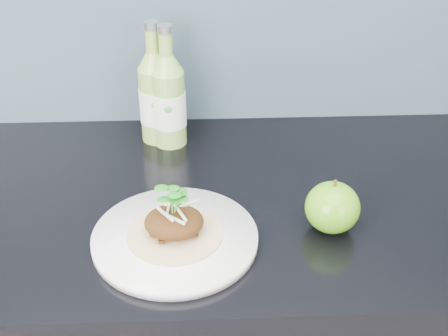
{
  "coord_description": "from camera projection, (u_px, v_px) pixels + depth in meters",
  "views": [
    {
      "loc": [
        0.03,
        0.8,
        1.53
      ],
      "look_at": [
        0.06,
        1.63,
        1.0
      ],
      "focal_mm": 50.0,
      "sensor_mm": 36.0,
      "label": 1
    }
  ],
  "objects": [
    {
      "name": "green_apple",
      "position": [
        332.0,
        207.0,
        1.0
      ],
      "size": [
        0.12,
        0.12,
        0.09
      ],
      "rotation": [
        0.0,
        0.0,
        0.4
      ],
      "color": "#3A9510",
      "rests_on": "kitchen_counter"
    },
    {
      "name": "cider_bottle_right",
      "position": [
        169.0,
        100.0,
        1.2
      ],
      "size": [
        0.08,
        0.08,
        0.24
      ],
      "rotation": [
        0.0,
        0.0,
        -0.22
      ],
      "color": "#83B24A",
      "rests_on": "kitchen_counter"
    },
    {
      "name": "dinner_plate",
      "position": [
        175.0,
        239.0,
        0.98
      ],
      "size": [
        0.29,
        0.29,
        0.02
      ],
      "color": "white",
      "rests_on": "kitchen_counter"
    },
    {
      "name": "cider_bottle_left",
      "position": [
        156.0,
        97.0,
        1.22
      ],
      "size": [
        0.08,
        0.08,
        0.24
      ],
      "rotation": [
        0.0,
        0.0,
        -0.19
      ],
      "color": "#86AB47",
      "rests_on": "kitchen_counter"
    },
    {
      "name": "pork_taco",
      "position": [
        174.0,
        220.0,
        0.96
      ],
      "size": [
        0.15,
        0.15,
        0.1
      ],
      "color": "tan",
      "rests_on": "dinner_plate"
    }
  ]
}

